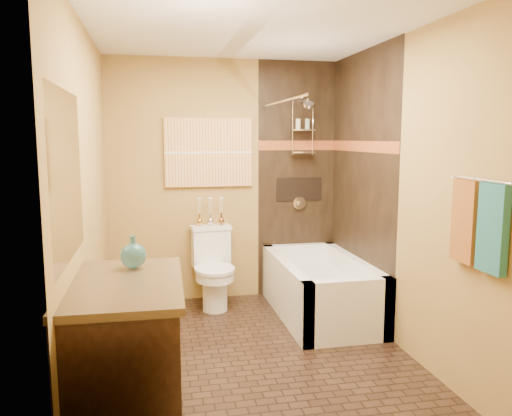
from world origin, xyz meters
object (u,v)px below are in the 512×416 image
object	(u,v)px
sunset_painting	(209,153)
bathtub	(320,293)
toilet	(213,267)
vanity	(126,358)

from	to	relation	value
sunset_painting	bathtub	xyz separation A→B (m)	(0.97, -0.73, -1.33)
sunset_painting	toilet	distance (m)	1.17
sunset_painting	vanity	bearing A→B (deg)	-107.62
bathtub	vanity	xyz separation A→B (m)	(-1.72, -1.64, 0.24)
sunset_painting	vanity	size ratio (longest dim) A/B	0.86
bathtub	vanity	distance (m)	2.39
sunset_painting	vanity	distance (m)	2.71
bathtub	vanity	bearing A→B (deg)	-136.47
bathtub	toilet	bearing A→B (deg)	154.74
toilet	vanity	distance (m)	2.23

